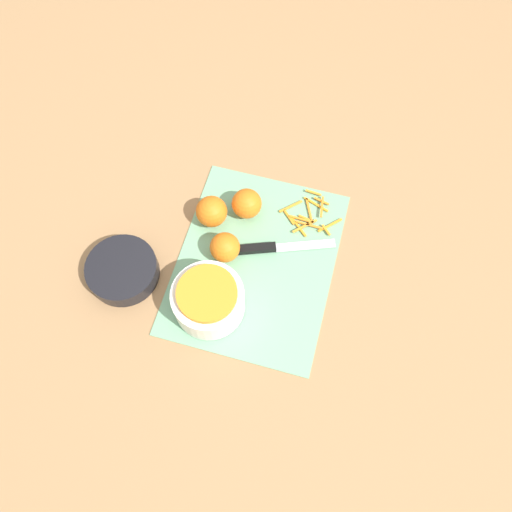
% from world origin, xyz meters
% --- Properties ---
extents(ground_plane, '(4.00, 4.00, 0.00)m').
position_xyz_m(ground_plane, '(0.00, 0.00, 0.00)').
color(ground_plane, '#9E754C').
extents(cutting_board, '(0.46, 0.36, 0.01)m').
position_xyz_m(cutting_board, '(0.00, 0.00, 0.00)').
color(cutting_board, '#75AD84').
rests_on(cutting_board, ground_plane).
extents(bowl_speckled, '(0.16, 0.16, 0.09)m').
position_xyz_m(bowl_speckled, '(-0.13, 0.07, 0.05)').
color(bowl_speckled, silver).
rests_on(bowl_speckled, cutting_board).
extents(bowl_dark, '(0.16, 0.16, 0.05)m').
position_xyz_m(bowl_dark, '(-0.11, 0.28, 0.02)').
color(bowl_dark, black).
rests_on(bowl_dark, ground_plane).
extents(knife, '(0.11, 0.24, 0.02)m').
position_xyz_m(knife, '(0.03, -0.01, 0.01)').
color(knife, black).
rests_on(knife, cutting_board).
extents(orange_left, '(0.07, 0.07, 0.07)m').
position_xyz_m(orange_left, '(0.08, 0.13, 0.04)').
color(orange_left, orange).
rests_on(orange_left, cutting_board).
extents(orange_right, '(0.07, 0.07, 0.07)m').
position_xyz_m(orange_right, '(0.12, 0.06, 0.04)').
color(orange_right, orange).
rests_on(orange_right, cutting_board).
extents(orange_back, '(0.07, 0.07, 0.07)m').
position_xyz_m(orange_back, '(0.00, 0.07, 0.04)').
color(orange_back, orange).
rests_on(orange_back, cutting_board).
extents(peel_pile, '(0.13, 0.15, 0.01)m').
position_xyz_m(peel_pile, '(0.15, -0.09, 0.01)').
color(peel_pile, orange).
rests_on(peel_pile, cutting_board).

